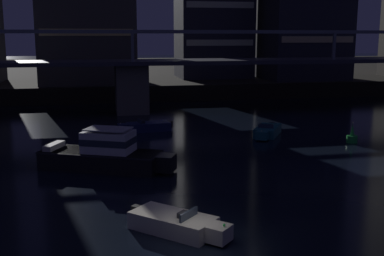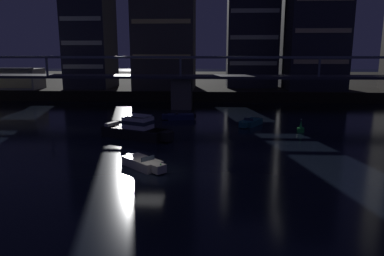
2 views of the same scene
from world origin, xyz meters
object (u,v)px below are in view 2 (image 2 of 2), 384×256
object	(u,v)px
tower_west_tall	(164,6)
speedboat_near_right	(179,117)
river_bridge	(182,83)
channel_buoy	(301,129)
speedboat_far_left	(144,163)
tower_central	(252,25)
speedboat_mid_left	(250,123)
tower_west_low	(90,32)
tower_east_tall	(315,17)
cabin_cruiser_near_left	(136,129)
waterfront_pavilion	(13,79)

from	to	relation	value
tower_west_tall	speedboat_near_right	distance (m)	33.55
river_bridge	speedboat_near_right	size ratio (longest dim) A/B	19.06
tower_west_tall	channel_buoy	xyz separation A→B (m)	(21.70, -35.14, -19.34)
speedboat_far_left	channel_buoy	world-z (taller)	channel_buoy
tower_west_tall	tower_central	bearing A→B (deg)	12.55
speedboat_far_left	channel_buoy	xyz separation A→B (m)	(17.41, 15.50, 0.06)
tower_west_tall	tower_central	size ratio (longest dim) A/B	1.26
tower_central	speedboat_far_left	size ratio (longest dim) A/B	6.36
river_bridge	tower_central	world-z (taller)	tower_central
speedboat_far_left	channel_buoy	size ratio (longest dim) A/B	2.52
river_bridge	speedboat_mid_left	world-z (taller)	river_bridge
tower_central	speedboat_mid_left	distance (m)	38.89
river_bridge	tower_west_low	size ratio (longest dim) A/B	3.97
channel_buoy	tower_east_tall	bearing A→B (deg)	73.73
speedboat_far_left	tower_west_low	bearing A→B (deg)	112.36
tower_east_tall	speedboat_far_left	distance (m)	60.89
tower_west_low	speedboat_far_left	xyz separation A→B (m)	(21.25, -51.67, -14.18)
tower_west_low	channel_buoy	xyz separation A→B (m)	(38.67, -36.16, -14.12)
tower_central	cabin_cruiser_near_left	distance (m)	49.55
speedboat_mid_left	cabin_cruiser_near_left	bearing A→B (deg)	-150.27
river_bridge	tower_central	bearing A→B (deg)	53.88
speedboat_mid_left	channel_buoy	world-z (taller)	channel_buoy
cabin_cruiser_near_left	speedboat_far_left	distance (m)	11.75
tower_east_tall	speedboat_near_right	world-z (taller)	tower_east_tall
speedboat_mid_left	speedboat_far_left	xyz separation A→B (m)	(-11.45, -19.58, 0.00)
waterfront_pavilion	speedboat_mid_left	distance (m)	56.22
river_bridge	tower_west_tall	xyz separation A→B (m)	(-4.91, 15.52, 15.25)
river_bridge	speedboat_far_left	size ratio (longest dim) A/B	22.50
tower_west_tall	tower_east_tall	xyz separation A→B (m)	(32.17, 0.74, -2.39)
speedboat_near_right	speedboat_far_left	distance (m)	23.83
tower_west_low	waterfront_pavilion	xyz separation A→B (m)	(-16.19, -4.64, -10.16)
cabin_cruiser_near_left	tower_west_low	bearing A→B (deg)	114.42
waterfront_pavilion	speedboat_mid_left	size ratio (longest dim) A/B	2.57
tower_west_tall	waterfront_pavilion	size ratio (longest dim) A/B	2.87
tower_west_low	speedboat_near_right	distance (m)	38.43
tower_east_tall	channel_buoy	distance (m)	41.04
tower_west_low	channel_buoy	distance (m)	54.79
river_bridge	speedboat_far_left	bearing A→B (deg)	-91.02
river_bridge	speedboat_far_left	distance (m)	35.37
speedboat_far_left	channel_buoy	bearing A→B (deg)	41.68
tower_west_tall	speedboat_mid_left	distance (m)	39.86
speedboat_far_left	channel_buoy	distance (m)	23.31
river_bridge	tower_west_low	distance (m)	29.21
river_bridge	speedboat_near_right	world-z (taller)	river_bridge
cabin_cruiser_near_left	speedboat_near_right	size ratio (longest dim) A/B	1.75
tower_east_tall	channel_buoy	xyz separation A→B (m)	(-10.47, -35.88, -16.95)
tower_west_low	tower_east_tall	distance (m)	49.22
river_bridge	tower_west_tall	distance (m)	22.31
river_bridge	cabin_cruiser_near_left	bearing A→B (deg)	-98.57
cabin_cruiser_near_left	channel_buoy	bearing A→B (deg)	11.51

